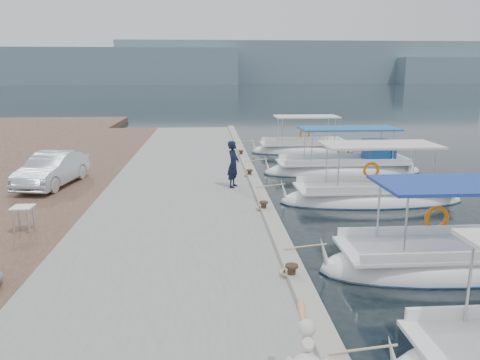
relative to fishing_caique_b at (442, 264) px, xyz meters
name	(u,v)px	position (x,y,z in m)	size (l,w,h in m)	color
ground	(282,243)	(-3.73, 2.13, -0.13)	(400.00, 400.00, 0.00)	black
concrete_quay	(185,193)	(-6.73, 7.13, 0.12)	(6.00, 40.00, 0.50)	gray
quay_curb	(256,184)	(-3.95, 7.13, 0.43)	(0.44, 40.00, 0.12)	#9A9589
cobblestone_strip	(53,195)	(-11.73, 7.13, 0.12)	(4.00, 40.00, 0.50)	#50362A
distant_hills	(277,66)	(25.88, 203.62, 7.49)	(330.00, 60.00, 18.00)	slate
fishing_caique_b	(442,264)	(0.00, 0.00, 0.00)	(6.28, 2.29, 2.83)	white
fishing_caique_c	(372,198)	(0.40, 6.27, 0.00)	(7.07, 2.27, 2.83)	white
fishing_caique_d	(345,169)	(0.87, 11.45, 0.06)	(7.80, 2.22, 2.83)	white
fishing_caique_e	(303,150)	(0.05, 17.68, 0.00)	(6.39, 2.20, 2.83)	white
mooring_bollards	(264,206)	(-4.08, 3.63, 0.57)	(0.28, 20.28, 0.33)	black
fisherman	(233,164)	(-4.85, 6.96, 1.27)	(0.65, 0.43, 1.79)	black
parked_car	(52,169)	(-11.85, 7.65, 1.03)	(1.38, 3.95, 1.30)	silver
folding_table	(23,214)	(-10.92, 2.16, 0.90)	(0.55, 0.55, 0.73)	silver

